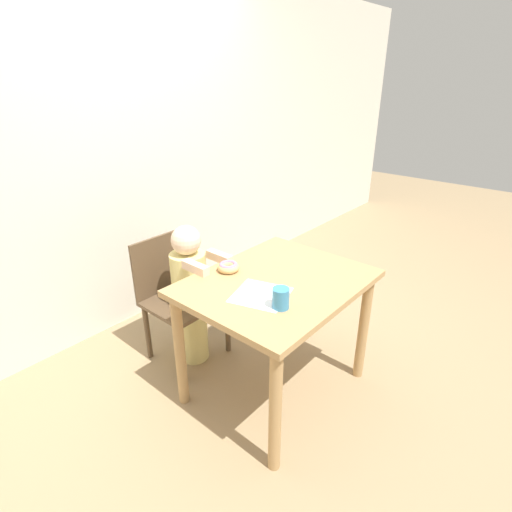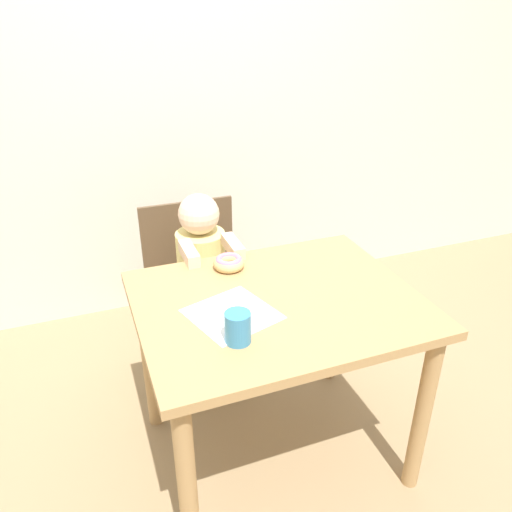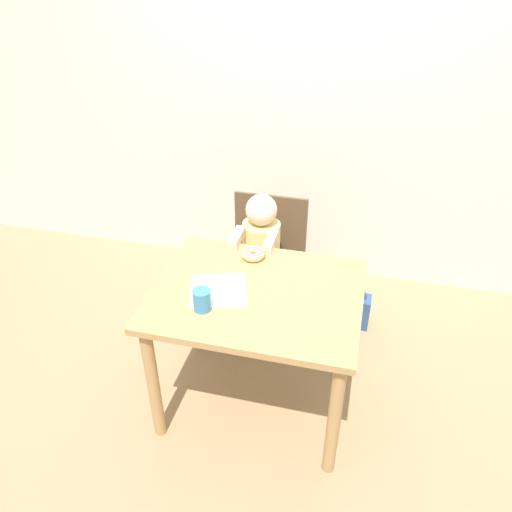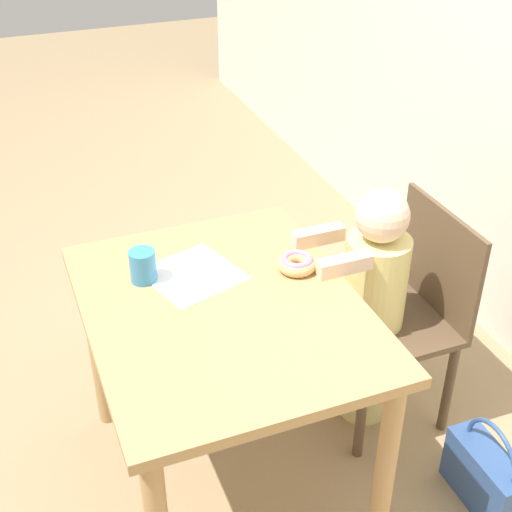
{
  "view_description": "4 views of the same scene",
  "coord_description": "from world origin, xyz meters",
  "px_view_note": "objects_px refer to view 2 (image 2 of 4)",
  "views": [
    {
      "loc": [
        -1.52,
        -1.15,
        1.75
      ],
      "look_at": [
        -0.04,
        0.12,
        0.86
      ],
      "focal_mm": 28.0,
      "sensor_mm": 36.0,
      "label": 1
    },
    {
      "loc": [
        -0.6,
        -1.37,
        1.68
      ],
      "look_at": [
        -0.04,
        0.12,
        0.86
      ],
      "focal_mm": 35.0,
      "sensor_mm": 36.0,
      "label": 2
    },
    {
      "loc": [
        0.44,
        -1.82,
        2.18
      ],
      "look_at": [
        -0.04,
        0.12,
        0.86
      ],
      "focal_mm": 35.0,
      "sensor_mm": 36.0,
      "label": 3
    },
    {
      "loc": [
        1.6,
        -0.52,
        1.98
      ],
      "look_at": [
        -0.04,
        0.12,
        0.86
      ],
      "focal_mm": 50.0,
      "sensor_mm": 36.0,
      "label": 4
    }
  ],
  "objects_px": {
    "chair": "(197,284)",
    "cup": "(238,327)",
    "donut": "(229,262)",
    "child_figure": "(203,287)",
    "handbag": "(289,313)"
  },
  "relations": [
    {
      "from": "chair",
      "to": "cup",
      "type": "relative_size",
      "value": 7.99
    },
    {
      "from": "donut",
      "to": "chair",
      "type": "bearing_deg",
      "value": 94.32
    },
    {
      "from": "child_figure",
      "to": "cup",
      "type": "bearing_deg",
      "value": -96.49
    },
    {
      "from": "handbag",
      "to": "donut",
      "type": "bearing_deg",
      "value": -136.03
    },
    {
      "from": "chair",
      "to": "donut",
      "type": "xyz_separation_m",
      "value": [
        0.03,
        -0.43,
        0.33
      ]
    },
    {
      "from": "child_figure",
      "to": "cup",
      "type": "xyz_separation_m",
      "value": [
        -0.09,
        -0.77,
        0.3
      ]
    },
    {
      "from": "chair",
      "to": "cup",
      "type": "height_order",
      "value": "cup"
    },
    {
      "from": "child_figure",
      "to": "cup",
      "type": "distance_m",
      "value": 0.83
    },
    {
      "from": "donut",
      "to": "handbag",
      "type": "xyz_separation_m",
      "value": [
        0.49,
        0.48,
        -0.65
      ]
    },
    {
      "from": "child_figure",
      "to": "chair",
      "type": "bearing_deg",
      "value": 90.0
    },
    {
      "from": "chair",
      "to": "donut",
      "type": "height_order",
      "value": "chair"
    },
    {
      "from": "chair",
      "to": "handbag",
      "type": "bearing_deg",
      "value": 4.87
    },
    {
      "from": "donut",
      "to": "cup",
      "type": "relative_size",
      "value": 1.2
    },
    {
      "from": "child_figure",
      "to": "donut",
      "type": "bearing_deg",
      "value": -84.01
    },
    {
      "from": "donut",
      "to": "child_figure",
      "type": "bearing_deg",
      "value": 95.99
    }
  ]
}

